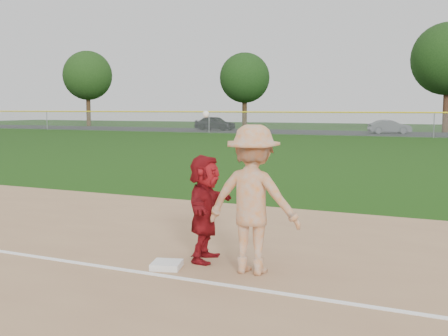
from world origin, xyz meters
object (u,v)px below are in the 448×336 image
at_px(first_base, 167,265).
at_px(car_mid, 390,127).
at_px(base_runner, 205,208).
at_px(car_left, 215,123).

height_order(first_base, car_mid, car_mid).
height_order(base_runner, car_left, base_runner).
bearing_deg(car_mid, first_base, 161.95).
distance_m(first_base, car_mid, 46.62).
height_order(car_left, car_mid, car_left).
bearing_deg(car_left, first_base, -149.30).
bearing_deg(base_runner, car_mid, -4.54).
height_order(base_runner, car_mid, base_runner).
distance_m(car_left, car_mid, 18.08).
distance_m(first_base, base_runner, 1.03).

